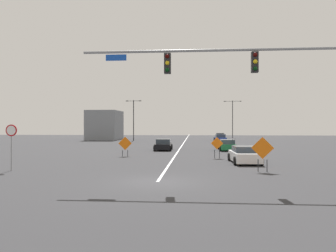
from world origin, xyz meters
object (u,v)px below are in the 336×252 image
(car_green_approaching, at_px, (227,145))
(car_black_near, at_px, (163,145))
(stop_sign, at_px, (11,138))
(car_orange_passing, at_px, (220,137))
(construction_sign_left_shoulder, at_px, (263,150))
(car_white_distant, at_px, (245,155))
(street_lamp_near_right, at_px, (134,117))
(construction_sign_right_shoulder, at_px, (217,145))
(traffic_signal_assembly, at_px, (255,75))
(street_lamp_near_left, at_px, (233,116))
(car_blue_mid, at_px, (220,138))
(construction_sign_median_near, at_px, (125,144))

(car_green_approaching, height_order, car_black_near, car_black_near)
(stop_sign, distance_m, car_black_near, 20.76)
(car_orange_passing, bearing_deg, construction_sign_left_shoulder, -91.02)
(car_black_near, distance_m, car_white_distant, 15.33)
(street_lamp_near_right, xyz_separation_m, construction_sign_right_shoulder, (13.98, -34.29, -3.47))
(traffic_signal_assembly, xyz_separation_m, street_lamp_near_left, (5.77, 62.20, -0.25))
(car_blue_mid, bearing_deg, car_green_approaching, -92.37)
(street_lamp_near_left, relative_size, car_white_distant, 1.94)
(traffic_signal_assembly, distance_m, construction_sign_right_shoulder, 13.62)
(stop_sign, relative_size, construction_sign_left_shoulder, 1.35)
(traffic_signal_assembly, height_order, stop_sign, traffic_signal_assembly)
(street_lamp_near_right, bearing_deg, car_orange_passing, 13.59)
(street_lamp_near_left, xyz_separation_m, construction_sign_median_near, (-15.48, -48.04, -4.09))
(stop_sign, relative_size, street_lamp_near_left, 0.34)
(street_lamp_near_left, bearing_deg, construction_sign_left_shoulder, -94.50)
(car_green_approaching, xyz_separation_m, car_black_near, (-7.58, -0.15, -0.00))
(traffic_signal_assembly, distance_m, stop_sign, 15.70)
(stop_sign, relative_size, car_green_approaching, 0.67)
(traffic_signal_assembly, relative_size, car_black_near, 3.10)
(stop_sign, relative_size, car_black_near, 0.69)
(street_lamp_near_right, distance_m, car_white_distant, 41.30)
(construction_sign_right_shoulder, relative_size, car_white_distant, 0.41)
(traffic_signal_assembly, xyz_separation_m, construction_sign_right_shoulder, (-1.08, 12.88, -4.29))
(street_lamp_near_left, bearing_deg, car_blue_mid, -105.11)
(construction_sign_left_shoulder, bearing_deg, construction_sign_right_shoulder, 104.93)
(car_black_near, bearing_deg, car_blue_mid, 70.91)
(traffic_signal_assembly, xyz_separation_m, car_black_near, (-6.83, 22.53, -4.89))
(construction_sign_median_near, xyz_separation_m, car_orange_passing, (11.76, 37.14, -0.49))
(street_lamp_near_left, bearing_deg, construction_sign_median_near, -107.86)
(car_white_distant, bearing_deg, construction_sign_median_near, 155.01)
(street_lamp_near_right, relative_size, car_green_approaching, 1.78)
(car_green_approaching, bearing_deg, construction_sign_left_shoulder, -88.55)
(traffic_signal_assembly, distance_m, construction_sign_left_shoulder, 6.04)
(car_orange_passing, bearing_deg, construction_sign_right_shoulder, -94.66)
(car_black_near, xyz_separation_m, car_blue_mid, (8.60, 24.86, -0.00))
(car_blue_mid, bearing_deg, stop_sign, -110.82)
(street_lamp_near_left, xyz_separation_m, construction_sign_left_shoulder, (-4.55, -57.93, -3.84))
(street_lamp_near_right, relative_size, construction_sign_median_near, 4.23)
(construction_sign_median_near, xyz_separation_m, car_black_near, (2.88, 8.38, -0.54))
(street_lamp_near_right, distance_m, construction_sign_left_shoulder, 45.99)
(construction_sign_right_shoulder, relative_size, car_green_approaching, 0.42)
(street_lamp_near_left, relative_size, construction_sign_median_near, 4.72)
(construction_sign_left_shoulder, xyz_separation_m, car_green_approaching, (-0.47, 18.42, -0.79))
(construction_sign_left_shoulder, distance_m, car_black_near, 19.97)
(construction_sign_median_near, height_order, car_white_distant, construction_sign_median_near)
(construction_sign_left_shoulder, xyz_separation_m, car_blue_mid, (0.56, 43.13, -0.79))
(stop_sign, xyz_separation_m, car_blue_mid, (16.70, 43.92, -1.49))
(stop_sign, relative_size, car_orange_passing, 0.74)
(construction_sign_left_shoulder, xyz_separation_m, car_white_distant, (-0.39, 4.98, -0.77))
(construction_sign_right_shoulder, bearing_deg, stop_sign, -145.82)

